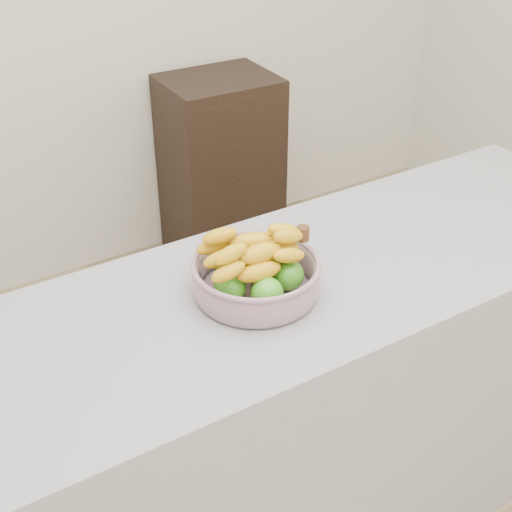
# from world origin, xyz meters

# --- Properties ---
(counter) EXTENTS (2.00, 0.60, 0.90)m
(counter) POSITION_xyz_m (0.00, 0.31, 0.45)
(counter) COLOR #97979F
(counter) RESTS_ON ground
(cabinet) EXTENTS (0.49, 0.40, 0.86)m
(cabinet) POSITION_xyz_m (0.62, 1.78, 0.43)
(cabinet) COLOR black
(cabinet) RESTS_ON ground
(fruit_bowl) EXTENTS (0.29, 0.29, 0.15)m
(fruit_bowl) POSITION_xyz_m (-0.10, 0.31, 0.95)
(fruit_bowl) COLOR #9CA4BB
(fruit_bowl) RESTS_ON counter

